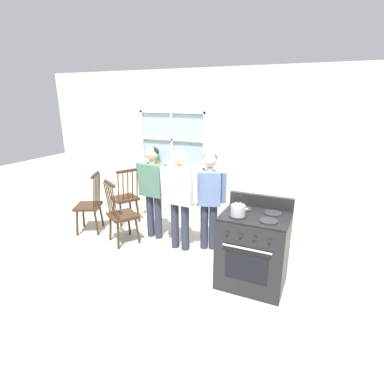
% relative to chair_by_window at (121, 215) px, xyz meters
% --- Properties ---
extents(ground_plane, '(16.00, 16.00, 0.00)m').
position_rel_chair_by_window_xyz_m(ground_plane, '(0.79, -0.12, -0.46)').
color(ground_plane, '#B2AD9E').
extents(wall_back, '(6.40, 0.16, 2.70)m').
position_rel_chair_by_window_xyz_m(wall_back, '(0.82, 1.28, 0.87)').
color(wall_back, silver).
rests_on(wall_back, ground_plane).
extents(chair_by_window, '(0.57, 0.56, 1.03)m').
position_rel_chair_by_window_xyz_m(chair_by_window, '(0.00, 0.00, 0.00)').
color(chair_by_window, '#3D2819').
rests_on(chair_by_window, ground_plane).
extents(chair_near_wall, '(0.55, 0.55, 1.03)m').
position_rel_chair_by_window_xyz_m(chair_near_wall, '(-0.76, 0.13, 0.00)').
color(chair_near_wall, '#3D2819').
rests_on(chair_near_wall, ground_plane).
extents(chair_center_cluster, '(0.55, 0.56, 1.03)m').
position_rel_chair_by_window_xyz_m(chair_center_cluster, '(-0.45, 0.71, 0.00)').
color(chair_center_cluster, '#3D2819').
rests_on(chair_center_cluster, ground_plane).
extents(person_elderly_left, '(0.57, 0.24, 1.52)m').
position_rel_chair_by_window_xyz_m(person_elderly_left, '(0.37, 0.38, 0.46)').
color(person_elderly_left, '#2D3347').
rests_on(person_elderly_left, ground_plane).
extents(person_teen_center, '(0.62, 0.24, 1.54)m').
position_rel_chair_by_window_xyz_m(person_teen_center, '(0.93, 0.20, 0.48)').
color(person_teen_center, '#2D3347').
rests_on(person_teen_center, ground_plane).
extents(person_adult_right, '(0.50, 0.30, 1.50)m').
position_rel_chair_by_window_xyz_m(person_adult_right, '(1.33, 0.39, 0.44)').
color(person_adult_right, '#2D3347').
rests_on(person_adult_right, ground_plane).
extents(stove, '(0.79, 0.68, 1.08)m').
position_rel_chair_by_window_xyz_m(stove, '(2.16, -0.24, 0.01)').
color(stove, '#232326').
rests_on(stove, ground_plane).
extents(kettle, '(0.21, 0.17, 0.25)m').
position_rel_chair_by_window_xyz_m(kettle, '(1.98, -0.38, 0.56)').
color(kettle, '#B7B7BC').
rests_on(kettle, stove).
extents(potted_plant, '(0.14, 0.13, 0.35)m').
position_rel_chair_by_window_xyz_m(potted_plant, '(-0.02, 1.19, 0.66)').
color(potted_plant, '#935B3D').
rests_on(potted_plant, wall_back).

